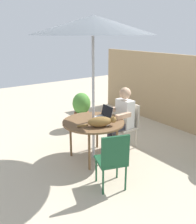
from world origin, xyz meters
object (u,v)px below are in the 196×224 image
(chair_empty, at_px, (113,158))
(laptop, at_px, (105,114))
(chair_occupied, at_px, (128,122))
(cat, at_px, (101,122))
(person_seated, at_px, (122,115))
(patio_umbrella, at_px, (93,25))
(potted_plant_by_chair, at_px, (82,109))
(patio_table, at_px, (93,124))

(chair_empty, bearing_deg, laptop, 147.93)
(chair_occupied, height_order, cat, cat)
(person_seated, height_order, laptop, person_seated)
(person_seated, xyz_separation_m, cat, (0.28, -0.71, 0.11))
(laptop, bearing_deg, chair_empty, -32.07)
(patio_umbrella, distance_m, laptop, 1.55)
(person_seated, bearing_deg, potted_plant_by_chair, 179.99)
(chair_occupied, xyz_separation_m, cat, (0.28, -0.86, 0.28))
(laptop, bearing_deg, patio_umbrella, -84.27)
(patio_umbrella, xyz_separation_m, chair_occupied, (0.00, 0.82, -1.79))
(chair_occupied, height_order, laptop, laptop)
(patio_table, bearing_deg, laptop, 95.73)
(patio_umbrella, distance_m, chair_occupied, 1.97)
(cat, bearing_deg, chair_empty, -24.12)
(patio_table, distance_m, chair_occupied, 0.84)
(patio_table, height_order, chair_empty, chair_empty)
(patio_table, relative_size, potted_plant_by_chair, 1.28)
(patio_table, height_order, patio_umbrella, patio_umbrella)
(chair_occupied, xyz_separation_m, chair_empty, (0.94, -1.16, 0.00))
(patio_table, bearing_deg, cat, -8.25)
(chair_empty, bearing_deg, potted_plant_by_chair, 157.00)
(potted_plant_by_chair, bearing_deg, chair_occupied, 6.29)
(patio_table, xyz_separation_m, cat, (0.28, -0.04, 0.14))
(chair_occupied, distance_m, potted_plant_by_chair, 1.43)
(chair_empty, distance_m, potted_plant_by_chair, 2.57)
(chair_empty, height_order, person_seated, person_seated)
(chair_empty, distance_m, laptop, 1.17)
(patio_table, distance_m, cat, 0.32)
(patio_umbrella, relative_size, chair_occupied, 2.80)
(chair_occupied, bearing_deg, patio_table, -90.00)
(patio_table, bearing_deg, patio_umbrella, 0.00)
(patio_table, xyz_separation_m, potted_plant_by_chair, (-1.42, 0.67, -0.20))
(patio_umbrella, bearing_deg, laptop, 95.73)
(person_seated, xyz_separation_m, laptop, (-0.03, -0.40, 0.09))
(person_seated, distance_m, laptop, 0.41)
(patio_umbrella, relative_size, potted_plant_by_chair, 2.90)
(person_seated, bearing_deg, laptop, -93.93)
(cat, bearing_deg, potted_plant_by_chair, 157.43)
(patio_umbrella, xyz_separation_m, laptop, (-0.03, 0.27, -1.53))
(patio_umbrella, xyz_separation_m, person_seated, (0.00, 0.67, -1.61))
(patio_umbrella, relative_size, cat, 4.14)
(chair_empty, xyz_separation_m, potted_plant_by_chair, (-2.36, 1.00, -0.06))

